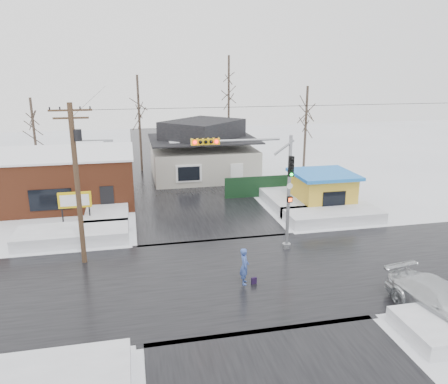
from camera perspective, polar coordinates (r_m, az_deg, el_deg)
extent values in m
plane|color=white|center=(23.74, 1.42, -10.93)|extent=(120.00, 120.00, 0.00)
cube|color=black|center=(23.74, 1.42, -10.91)|extent=(10.00, 120.00, 0.02)
cube|color=black|center=(23.74, 1.42, -10.91)|extent=(120.00, 10.00, 0.02)
cube|color=white|center=(29.70, -19.14, -5.32)|extent=(7.00, 3.00, 0.80)
cube|color=white|center=(32.61, 14.03, -2.99)|extent=(7.00, 3.00, 0.80)
cube|color=white|center=(34.22, -14.91, -2.15)|extent=(3.00, 8.00, 0.80)
cube|color=white|center=(36.22, 7.75, -0.74)|extent=(3.00, 8.00, 0.80)
cylinder|color=gray|center=(26.25, 8.44, -0.21)|extent=(0.20, 0.20, 7.00)
cylinder|color=gray|center=(27.37, 8.16, -6.96)|extent=(0.50, 0.50, 0.30)
cylinder|color=gray|center=(24.63, 2.16, 6.76)|extent=(4.60, 0.14, 0.14)
cube|color=gold|center=(24.22, -2.46, 6.60)|extent=(1.60, 0.28, 0.35)
sphere|color=#FF0C0C|center=(23.97, -3.82, 6.48)|extent=(0.20, 0.20, 0.20)
sphere|color=#FF0C0C|center=(24.17, -0.99, 6.59)|extent=(0.20, 0.20, 0.20)
cube|color=black|center=(25.65, 8.75, 3.32)|extent=(0.30, 0.22, 1.20)
sphere|color=#0CE533|center=(25.62, 8.82, 2.27)|extent=(0.18, 0.18, 0.18)
cube|color=black|center=(26.16, 8.57, -0.96)|extent=(0.30, 0.20, 0.35)
cylinder|color=#382619|center=(25.03, -18.59, 0.69)|extent=(0.28, 0.28, 9.00)
cube|color=#382619|center=(24.33, -19.46, 10.04)|extent=(2.20, 0.10, 0.10)
cube|color=#382619|center=(24.37, -19.37, 9.10)|extent=(1.80, 0.10, 0.10)
cylinder|color=black|center=(24.45, -18.59, 7.06)|extent=(0.44, 0.44, 0.60)
cylinder|color=gray|center=(24.43, -17.01, 6.47)|extent=(1.80, 0.08, 0.08)
cube|color=gray|center=(24.38, -14.88, 6.50)|extent=(0.50, 0.22, 0.12)
cube|color=brown|center=(38.06, -20.87, 1.65)|extent=(12.00, 8.00, 4.00)
cube|color=white|center=(37.64, -21.18, 4.68)|extent=(12.20, 8.20, 0.15)
cube|color=black|center=(34.38, -21.69, -0.94)|extent=(3.00, 0.08, 1.60)
cube|color=black|center=(33.99, -15.00, -1.04)|extent=(1.00, 0.08, 2.20)
cylinder|color=black|center=(32.00, -20.33, -2.96)|extent=(0.10, 0.10, 1.80)
cylinder|color=black|center=(31.78, -17.12, -2.79)|extent=(0.10, 0.10, 1.80)
cube|color=gold|center=(31.55, -18.91, -0.98)|extent=(2.20, 0.18, 1.10)
cube|color=white|center=(31.45, -18.93, -1.04)|extent=(1.90, 0.02, 0.80)
cube|color=#B1AEA0|center=(44.11, -2.75, 3.90)|extent=(10.00, 8.00, 3.00)
cube|color=black|center=(43.67, -2.79, 6.98)|extent=(10.40, 8.40, 0.12)
pyramid|color=black|center=(43.53, -2.81, 8.22)|extent=(9.00, 7.00, 1.80)
cube|color=brown|center=(45.12, 1.03, 8.57)|extent=(0.70, 0.70, 1.40)
cube|color=white|center=(39.94, -4.62, 2.43)|extent=(2.40, 0.12, 1.60)
cube|color=gold|center=(35.13, 12.75, 0.00)|extent=(4.00, 4.00, 2.60)
cube|color=blue|center=(34.77, 12.89, 2.30)|extent=(4.60, 4.60, 0.25)
cube|color=black|center=(33.38, 14.19, -0.94)|extent=(1.80, 0.06, 1.20)
cube|color=black|center=(37.74, 6.05, 0.79)|extent=(8.00, 0.12, 1.80)
cylinder|color=#332821|center=(46.92, -10.97, 8.69)|extent=(0.24, 0.24, 10.00)
cylinder|color=#332821|center=(50.02, 0.62, 10.57)|extent=(0.24, 0.24, 12.00)
cylinder|color=#332821|center=(44.43, 10.58, 7.66)|extent=(0.24, 0.24, 9.00)
cylinder|color=#332821|center=(45.95, -23.45, 6.26)|extent=(0.24, 0.24, 8.00)
imported|color=#3954A2|center=(22.59, 2.68, -9.69)|extent=(0.59, 0.78, 1.94)
imported|color=silver|center=(22.07, 26.42, -12.71)|extent=(3.02, 5.61, 1.55)
cube|color=black|center=(22.92, 3.93, -11.53)|extent=(0.30, 0.17, 0.35)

